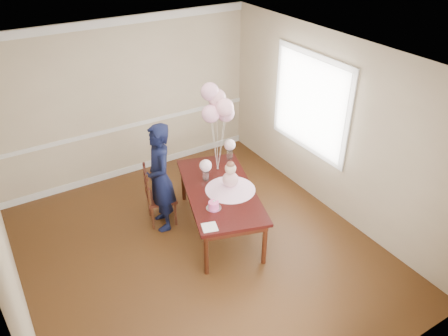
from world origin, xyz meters
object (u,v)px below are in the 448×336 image
Objects in this scene: dining_chair_seat at (161,197)px; dining_table_top at (220,190)px; woman at (160,178)px; birthday_cake at (214,205)px.

dining_table_top is at bearing -28.89° from dining_chair_seat.
dining_chair_seat is at bearing 153.55° from dining_table_top.
woman is (-0.68, 0.52, 0.15)m from dining_table_top.
dining_table_top is 0.87m from woman.
birthday_cake reaches higher than dining_chair_seat.
birthday_cake is at bearing -113.96° from dining_table_top.
dining_table_top is 4.53× the size of dining_chair_seat.
woman is at bearing 159.80° from dining_table_top.
dining_chair_seat is 0.25× the size of woman.
dining_table_top is at bearing 49.00° from birthday_cake.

